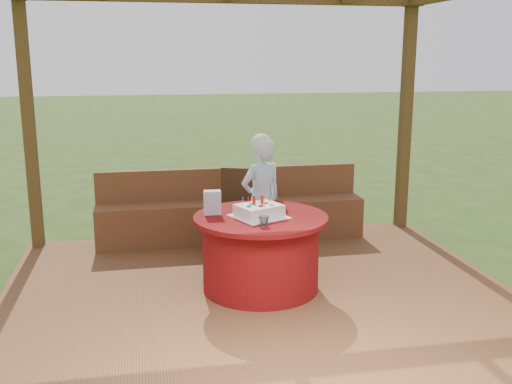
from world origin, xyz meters
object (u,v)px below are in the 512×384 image
(bench, at_px, (231,217))
(table, at_px, (261,252))
(elderly_woman, at_px, (261,198))
(birthday_cake, at_px, (259,211))
(drinking_glass, at_px, (264,221))
(chair, at_px, (239,207))
(gift_bag, at_px, (212,202))

(bench, bearing_deg, table, -88.85)
(bench, bearing_deg, elderly_woman, -76.53)
(bench, xyz_separation_m, table, (0.03, -1.53, 0.08))
(birthday_cake, distance_m, drinking_glass, 0.29)
(birthday_cake, bearing_deg, drinking_glass, -93.36)
(elderly_woman, height_order, birthday_cake, elderly_woman)
(chair, height_order, gift_bag, chair)
(chair, distance_m, birthday_cake, 1.09)
(bench, distance_m, chair, 0.55)
(elderly_woman, relative_size, drinking_glass, 14.98)
(elderly_woman, bearing_deg, drinking_glass, -100.37)
(elderly_woman, bearing_deg, gift_bag, -133.02)
(gift_bag, xyz_separation_m, drinking_glass, (0.37, -0.46, -0.07))
(gift_bag, bearing_deg, elderly_woman, 49.23)
(table, height_order, drinking_glass, drinking_glass)
(bench, relative_size, birthday_cake, 5.54)
(chair, bearing_deg, bench, 91.14)
(table, bearing_deg, drinking_glass, -96.94)
(chair, xyz_separation_m, elderly_woman, (0.18, -0.28, 0.16))
(table, xyz_separation_m, birthday_cake, (-0.02, -0.03, 0.39))
(table, bearing_deg, elderly_woman, 78.19)
(chair, bearing_deg, birthday_cake, -90.06)
(bench, xyz_separation_m, elderly_woman, (0.19, -0.78, 0.39))
(chair, bearing_deg, elderly_woman, -57.85)
(table, distance_m, gift_bag, 0.62)
(drinking_glass, bearing_deg, elderly_woman, 79.63)
(table, height_order, gift_bag, gift_bag)
(bench, height_order, chair, chair)
(table, relative_size, chair, 1.32)
(chair, xyz_separation_m, drinking_glass, (-0.02, -1.35, 0.22))
(bench, relative_size, drinking_glass, 34.46)
(chair, relative_size, drinking_glass, 10.26)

